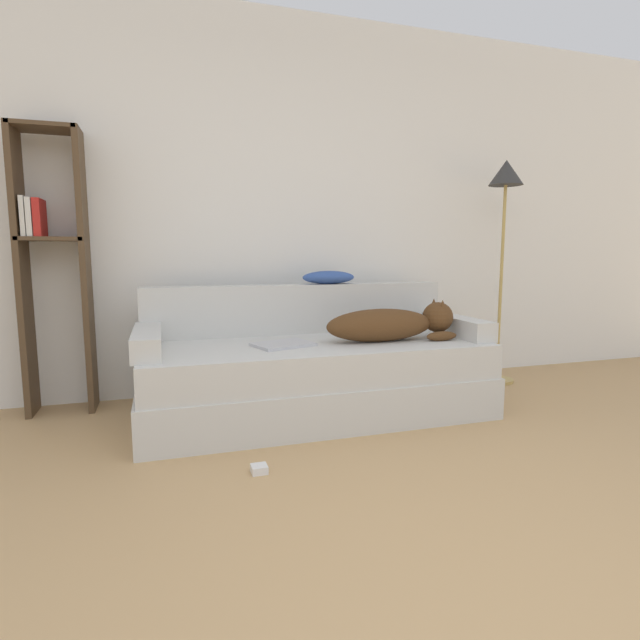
# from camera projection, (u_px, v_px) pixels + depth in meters

# --- Properties ---
(wall_back) EXTENTS (8.00, 0.06, 2.70)m
(wall_back) POSITION_uv_depth(u_px,v_px,m) (276.00, 206.00, 3.64)
(wall_back) COLOR white
(wall_back) RESTS_ON ground_plane
(couch) EXTENTS (2.12, 0.92, 0.46)m
(couch) POSITION_uv_depth(u_px,v_px,m) (315.00, 379.00, 3.12)
(couch) COLOR silver
(couch) RESTS_ON ground_plane
(couch_backrest) EXTENTS (2.08, 0.15, 0.33)m
(couch_backrest) POSITION_uv_depth(u_px,v_px,m) (299.00, 309.00, 3.44)
(couch_backrest) COLOR silver
(couch_backrest) RESTS_ON couch
(couch_arm_left) EXTENTS (0.15, 0.73, 0.12)m
(couch_arm_left) POSITION_uv_depth(u_px,v_px,m) (147.00, 341.00, 2.78)
(couch_arm_left) COLOR silver
(couch_arm_left) RESTS_ON couch
(couch_arm_right) EXTENTS (0.15, 0.73, 0.12)m
(couch_arm_right) POSITION_uv_depth(u_px,v_px,m) (455.00, 325.00, 3.37)
(couch_arm_right) COLOR silver
(couch_arm_right) RESTS_ON couch
(dog) EXTENTS (0.86, 0.24, 0.25)m
(dog) POSITION_uv_depth(u_px,v_px,m) (393.00, 323.00, 3.12)
(dog) COLOR #513319
(dog) RESTS_ON couch
(laptop) EXTENTS (0.39, 0.33, 0.02)m
(laptop) POSITION_uv_depth(u_px,v_px,m) (283.00, 344.00, 2.96)
(laptop) COLOR #B7B7BC
(laptop) RESTS_ON couch
(throw_pillow) EXTENTS (0.37, 0.18, 0.09)m
(throw_pillow) POSITION_uv_depth(u_px,v_px,m) (329.00, 277.00, 3.48)
(throw_pillow) COLOR #335199
(throw_pillow) RESTS_ON couch_backrest
(bookshelf) EXTENTS (0.39, 0.26, 1.76)m
(bookshelf) POSITION_uv_depth(u_px,v_px,m) (52.00, 258.00, 3.08)
(bookshelf) COLOR #4C3823
(bookshelf) RESTS_ON ground_plane
(floor_lamp) EXTENTS (0.26, 0.26, 1.70)m
(floor_lamp) POSITION_uv_depth(u_px,v_px,m) (505.00, 204.00, 3.76)
(floor_lamp) COLOR tan
(floor_lamp) RESTS_ON ground_plane
(power_adapter) EXTENTS (0.07, 0.07, 0.04)m
(power_adapter) POSITION_uv_depth(u_px,v_px,m) (259.00, 469.00, 2.30)
(power_adapter) COLOR silver
(power_adapter) RESTS_ON ground_plane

